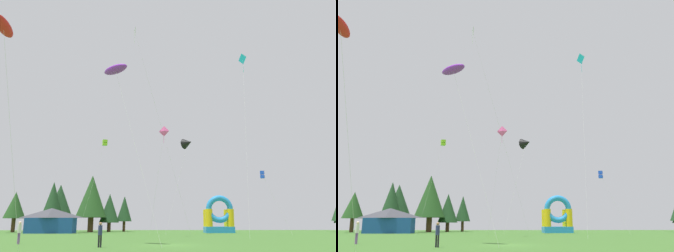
{
  "view_description": "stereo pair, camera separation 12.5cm",
  "coord_description": "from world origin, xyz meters",
  "views": [
    {
      "loc": [
        -1.12,
        -30.25,
        1.72
      ],
      "look_at": [
        0.0,
        12.54,
        12.82
      ],
      "focal_mm": 39.83,
      "sensor_mm": 36.0,
      "label": 1
    },
    {
      "loc": [
        -0.99,
        -30.25,
        1.72
      ],
      "look_at": [
        0.0,
        12.54,
        12.82
      ],
      "focal_mm": 39.83,
      "sensor_mm": 36.0,
      "label": 2
    }
  ],
  "objects": [
    {
      "name": "ground_plane",
      "position": [
        0.0,
        0.0,
        0.0
      ],
      "size": [
        120.0,
        120.0,
        0.0
      ],
      "primitive_type": "plane",
      "color": "#3D6B28"
    },
    {
      "name": "kite_pink_diamond",
      "position": [
        -0.46,
        17.08,
        13.15
      ],
      "size": [
        2.27,
        4.06,
        13.75
      ],
      "color": "#EA599E",
      "rests_on": "ground_plane"
    },
    {
      "name": "kite_white_diamond",
      "position": [
        -4.49,
        16.64,
        27.05
      ],
      "size": [
        8.3,
        7.58,
        27.96
      ],
      "color": "white",
      "rests_on": "ground_plane"
    },
    {
      "name": "kite_cyan_diamond",
      "position": [
        11.89,
        22.46,
        25.95
      ],
      "size": [
        3.52,
        11.46,
        26.77
      ],
      "color": "#19B7CC",
      "rests_on": "ground_plane"
    },
    {
      "name": "kite_black_delta",
      "position": [
        3.63,
        29.19,
        14.3
      ],
      "size": [
        4.9,
        5.54,
        15.25
      ],
      "color": "black",
      "rests_on": "ground_plane"
    },
    {
      "name": "kite_red_parafoil",
      "position": [
        -9.55,
        -11.89,
        11.99
      ],
      "size": [
        0.94,
        5.49,
        12.5
      ],
      "color": "red",
      "rests_on": "ground_plane"
    },
    {
      "name": "kite_purple_parafoil",
      "position": [
        -5.03,
        0.94,
        15.02
      ],
      "size": [
        5.64,
        5.48,
        15.41
      ],
      "color": "purple",
      "rests_on": "ground_plane"
    },
    {
      "name": "kite_lime_box",
      "position": [
        -9.77,
        28.75,
        14.16
      ],
      "size": [
        3.7,
        1.55,
        14.64
      ],
      "color": "#8CD826",
      "rests_on": "ground_plane"
    },
    {
      "name": "kite_blue_box",
      "position": [
        13.95,
        23.25,
        8.41
      ],
      "size": [
        3.62,
        1.9,
        8.96
      ],
      "color": "blue",
      "rests_on": "ground_plane"
    },
    {
      "name": "person_left_edge",
      "position": [
        -5.25,
        -2.46,
        1.03
      ],
      "size": [
        0.38,
        0.38,
        1.74
      ],
      "rotation": [
        0.0,
        0.0,
        5.95
      ],
      "color": "black",
      "rests_on": "ground_plane"
    },
    {
      "name": "person_near_camera",
      "position": [
        -12.52,
        1.84,
        1.07
      ],
      "size": [
        0.44,
        0.44,
        1.8
      ],
      "rotation": [
        0.0,
        0.0,
        2.37
      ],
      "color": "#724C8C",
      "rests_on": "ground_plane"
    },
    {
      "name": "inflatable_red_slide",
      "position": [
        9.34,
        35.4,
        2.27
      ],
      "size": [
        4.86,
        4.28,
        6.24
      ],
      "color": "#268CD8",
      "rests_on": "ground_plane"
    },
    {
      "name": "festival_tent",
      "position": [
        -18.73,
        33.53,
        2.01
      ],
      "size": [
        7.72,
        3.47,
        4.03
      ],
      "color": "#19478C",
      "rests_on": "ground_plane"
    },
    {
      "name": "tree_row_0",
      "position": [
        -27.5,
        40.58,
        4.79
      ],
      "size": [
        3.91,
        3.91,
        7.24
      ],
      "color": "#4C331E",
      "rests_on": "ground_plane"
    },
    {
      "name": "tree_row_1",
      "position": [
        -21.38,
        43.3,
        5.77
      ],
      "size": [
        4.29,
        4.29,
        9.38
      ],
      "color": "#4C331E",
      "rests_on": "ground_plane"
    },
    {
      "name": "tree_row_2",
      "position": [
        -20.62,
        45.54,
        5.31
      ],
      "size": [
        6.05,
        6.05,
        9.08
      ],
      "color": "#4C331E",
      "rests_on": "ground_plane"
    },
    {
      "name": "tree_row_3",
      "position": [
        -13.58,
        41.13,
        6.46
      ],
      "size": [
        5.7,
        5.7,
        10.41
      ],
      "color": "#4C331E",
      "rests_on": "ground_plane"
    },
    {
      "name": "tree_row_4",
      "position": [
        -10.49,
        43.55,
        4.36
      ],
      "size": [
        3.81,
        3.81,
        7.11
      ],
      "color": "#4C331E",
      "rests_on": "ground_plane"
    },
    {
      "name": "tree_row_5",
      "position": [
        -7.78,
        45.31,
        4.32
      ],
      "size": [
        2.98,
        2.98,
        6.8
      ],
      "color": "#4C331E",
      "rests_on": "ground_plane"
    }
  ]
}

